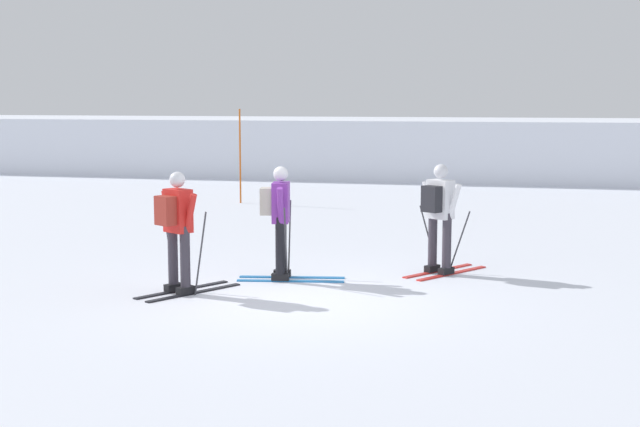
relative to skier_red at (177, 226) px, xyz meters
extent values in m
plane|color=silver|center=(1.74, 0.10, -0.96)|extent=(120.00, 120.00, 0.00)
cube|color=silver|center=(1.74, 19.92, 0.03)|extent=(80.00, 6.55, 1.98)
cube|color=black|center=(-0.03, 0.22, -0.95)|extent=(0.90, 1.42, 0.02)
cube|color=black|center=(0.21, 0.08, -0.95)|extent=(0.90, 1.42, 0.02)
cube|color=black|center=(-0.11, 0.09, -0.89)|extent=(0.24, 0.28, 0.10)
cube|color=black|center=(0.13, -0.05, -0.89)|extent=(0.24, 0.28, 0.10)
cylinder|color=#38333D|center=(-0.11, 0.09, -0.41)|extent=(0.14, 0.14, 0.85)
cylinder|color=#38333D|center=(0.13, -0.05, -0.41)|extent=(0.14, 0.14, 0.85)
cube|color=red|center=(0.01, 0.02, 0.21)|extent=(0.45, 0.40, 0.60)
cylinder|color=red|center=(-0.19, 0.16, 0.20)|extent=(0.27, 0.21, 0.55)
cylinder|color=red|center=(0.24, -0.09, 0.20)|extent=(0.27, 0.21, 0.55)
sphere|color=silver|center=(0.01, 0.02, 0.64)|extent=(0.22, 0.22, 0.22)
cylinder|color=#38383D|center=(-0.24, 0.29, -0.36)|extent=(0.26, 0.17, 1.19)
cylinder|color=#38383D|center=(0.37, -0.08, -0.36)|extent=(0.26, 0.17, 1.19)
cube|color=maroon|center=(-0.10, -0.16, 0.23)|extent=(0.33, 0.30, 0.40)
cube|color=red|center=(3.37, 2.45, -0.95)|extent=(0.96, 1.38, 0.02)
cube|color=red|center=(3.60, 2.29, -0.95)|extent=(0.96, 1.38, 0.02)
cube|color=black|center=(3.29, 2.32, -0.89)|extent=(0.24, 0.28, 0.10)
cube|color=black|center=(3.52, 2.17, -0.89)|extent=(0.24, 0.28, 0.10)
cylinder|color=#38333D|center=(3.29, 2.32, -0.41)|extent=(0.14, 0.14, 0.85)
cylinder|color=#38333D|center=(3.52, 2.17, -0.41)|extent=(0.14, 0.14, 0.85)
cube|color=white|center=(3.40, 2.24, 0.21)|extent=(0.45, 0.41, 0.60)
cylinder|color=white|center=(3.21, 2.40, 0.20)|extent=(0.26, 0.22, 0.55)
cylinder|color=white|center=(3.62, 2.12, 0.20)|extent=(0.26, 0.22, 0.55)
sphere|color=silver|center=(3.40, 2.24, 0.64)|extent=(0.22, 0.22, 0.22)
cylinder|color=#38383D|center=(3.21, 2.49, -0.45)|extent=(0.35, 0.25, 1.03)
cylinder|color=#38383D|center=(3.70, 2.16, -0.45)|extent=(0.35, 0.25, 1.03)
cube|color=#232328|center=(3.29, 2.07, 0.23)|extent=(0.33, 0.31, 0.40)
cube|color=#237AC6|center=(1.26, 1.43, -0.95)|extent=(1.59, 0.37, 0.02)
cube|color=#237AC6|center=(1.30, 1.15, -0.95)|extent=(1.59, 0.37, 0.02)
cube|color=black|center=(1.11, 1.40, -0.89)|extent=(0.28, 0.16, 0.10)
cube|color=black|center=(1.16, 1.13, -0.89)|extent=(0.28, 0.16, 0.10)
cylinder|color=black|center=(1.11, 1.40, -0.41)|extent=(0.14, 0.14, 0.85)
cylinder|color=black|center=(1.16, 1.13, -0.41)|extent=(0.14, 0.14, 0.85)
cube|color=purple|center=(1.13, 1.26, 0.21)|extent=(0.30, 0.42, 0.60)
cylinder|color=purple|center=(1.11, 1.51, 0.20)|extent=(0.13, 0.27, 0.55)
cylinder|color=purple|center=(1.20, 1.02, 0.20)|extent=(0.13, 0.27, 0.55)
sphere|color=silver|center=(1.13, 1.26, 0.64)|extent=(0.22, 0.22, 0.22)
cylinder|color=#38383D|center=(1.18, 1.56, -0.38)|extent=(0.10, 0.43, 1.16)
cylinder|color=#38383D|center=(1.28, 1.00, -0.38)|extent=(0.10, 0.43, 1.16)
cube|color=#B7B2A3|center=(0.93, 1.23, 0.23)|extent=(0.23, 0.31, 0.40)
cylinder|color=#C65614|center=(-2.57, 10.42, 0.26)|extent=(0.04, 0.04, 2.44)
camera|label=1|loc=(4.70, -11.21, 1.75)|focal=49.28mm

